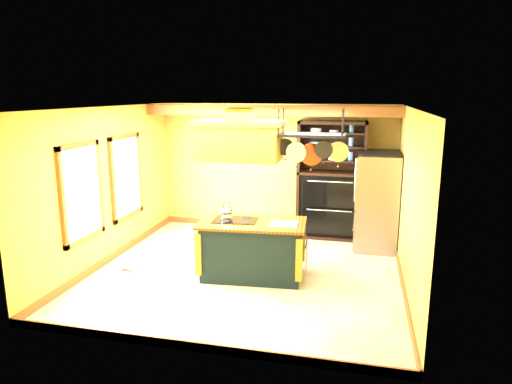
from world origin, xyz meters
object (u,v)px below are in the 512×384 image
at_px(hutch, 331,193).
at_px(kitchen_island, 252,249).
at_px(pot_rack, 311,142).
at_px(range_hood, 239,139).
at_px(refrigerator, 376,203).

bearing_deg(hutch, kitchen_island, -113.83).
xyz_separation_m(kitchen_island, hutch, (1.07, 2.43, 0.44)).
xyz_separation_m(kitchen_island, pot_rack, (0.91, 0.01, 1.74)).
bearing_deg(pot_rack, kitchen_island, -179.31).
distance_m(range_hood, hutch, 3.04).
height_order(pot_rack, hutch, pot_rack).
relative_size(range_hood, pot_rack, 1.23).
bearing_deg(kitchen_island, hutch, 61.76).
bearing_deg(pot_rack, refrigerator, 60.84).
relative_size(pot_rack, refrigerator, 0.60).
height_order(range_hood, refrigerator, range_hood).
height_order(range_hood, hutch, range_hood).
bearing_deg(refrigerator, kitchen_island, -135.90).
height_order(kitchen_island, refrigerator, refrigerator).
bearing_deg(kitchen_island, range_hood, 175.78).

